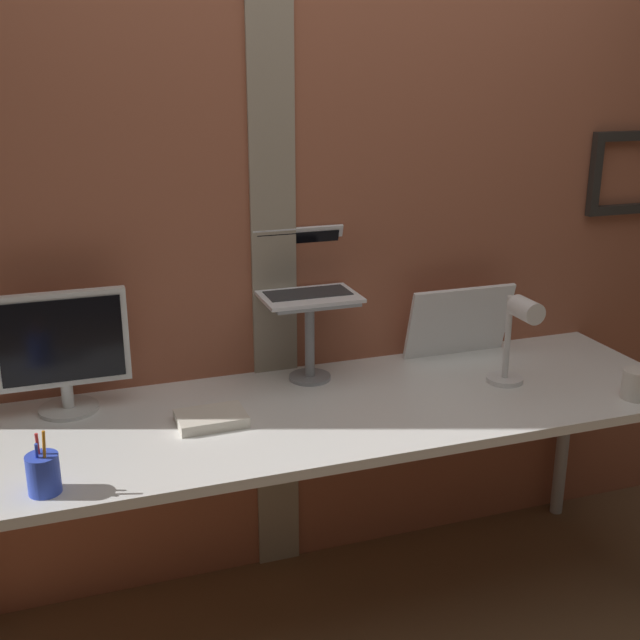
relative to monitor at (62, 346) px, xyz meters
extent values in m
plane|color=brown|center=(0.87, -0.24, -0.97)|extent=(6.00, 6.00, 0.00)
cube|color=#9E563D|center=(0.87, 0.18, 0.33)|extent=(3.26, 0.12, 2.60)
cube|color=gray|center=(0.69, 0.12, 0.33)|extent=(0.15, 0.01, 2.60)
cube|color=black|center=(2.10, 0.10, 0.55)|extent=(0.39, 0.03, 0.03)
cube|color=black|center=(2.10, 0.10, 0.27)|extent=(0.39, 0.03, 0.03)
cube|color=black|center=(1.92, 0.10, 0.41)|extent=(0.03, 0.03, 0.24)
cube|color=white|center=(0.77, -0.23, -0.22)|extent=(2.33, 0.71, 0.03)
cylinder|color=#B2B2B7|center=(1.87, 0.06, -0.60)|extent=(0.05, 0.05, 0.73)
cylinder|color=silver|center=(0.00, 0.00, -0.20)|extent=(0.18, 0.18, 0.01)
cylinder|color=silver|center=(0.00, 0.00, -0.16)|extent=(0.04, 0.04, 0.07)
cube|color=silver|center=(0.00, 0.00, 0.02)|extent=(0.39, 0.04, 0.29)
cube|color=black|center=(0.00, -0.02, 0.02)|extent=(0.35, 0.00, 0.25)
cylinder|color=gray|center=(0.78, 0.00, -0.20)|extent=(0.14, 0.14, 0.01)
cylinder|color=gray|center=(0.78, 0.00, -0.07)|extent=(0.03, 0.03, 0.26)
cube|color=gray|center=(0.78, 0.00, 0.07)|extent=(0.28, 0.22, 0.01)
cube|color=white|center=(0.78, 0.00, 0.08)|extent=(0.31, 0.21, 0.01)
cube|color=#2D2D30|center=(0.78, 0.02, 0.09)|extent=(0.27, 0.12, 0.00)
cube|color=white|center=(0.78, 0.15, 0.19)|extent=(0.31, 0.07, 0.20)
cube|color=black|center=(0.78, 0.14, 0.18)|extent=(0.28, 0.06, 0.17)
cube|color=white|center=(1.35, 0.04, -0.08)|extent=(0.40, 0.09, 0.26)
cylinder|color=white|center=(1.38, -0.23, -0.20)|extent=(0.12, 0.12, 0.02)
cylinder|color=white|center=(1.38, -0.23, -0.05)|extent=(0.02, 0.02, 0.28)
cylinder|color=white|center=(1.38, -0.32, 0.07)|extent=(0.07, 0.11, 0.07)
cylinder|color=blue|center=(-0.07, -0.49, -0.16)|extent=(0.08, 0.08, 0.10)
cylinder|color=red|center=(-0.08, -0.48, -0.13)|extent=(0.01, 0.01, 0.15)
cylinder|color=blue|center=(-0.09, -0.49, -0.13)|extent=(0.02, 0.04, 0.13)
cylinder|color=orange|center=(-0.07, -0.50, -0.12)|extent=(0.02, 0.02, 0.16)
cylinder|color=silver|center=(1.70, -0.49, -0.16)|extent=(0.10, 0.10, 0.09)
cube|color=silver|center=(0.39, -0.23, -0.19)|extent=(0.20, 0.14, 0.03)
camera|label=1|loc=(0.00, -2.34, 0.80)|focal=44.48mm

